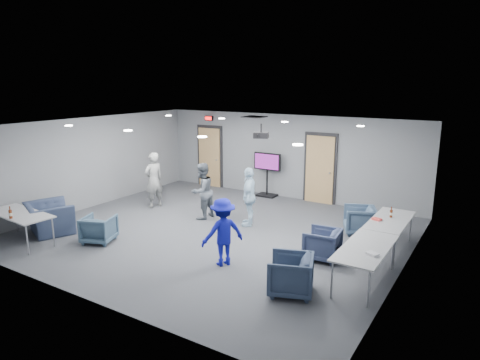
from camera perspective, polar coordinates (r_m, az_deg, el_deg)
The scene contains 29 objects.
floor at distance 10.92m, azimuth -3.31°, elevation -6.93°, with size 9.00×9.00×0.00m, color #34373B.
ceiling at distance 10.32m, azimuth -3.51°, elevation 7.30°, with size 9.00×9.00×0.00m, color white.
wall_back at distance 13.93m, azimuth 6.13°, elevation 3.14°, with size 9.00×0.02×2.70m, color slate.
wall_front at distance 7.75m, azimuth -20.78°, elevation -5.71°, with size 9.00×0.02×2.70m, color slate.
wall_left at distance 13.59m, azimuth -19.12°, elevation 2.25°, with size 0.02×8.00×2.70m, color slate.
wall_right at distance 8.82m, azimuth 21.28°, elevation -3.51°, with size 0.02×8.00×2.70m, color slate.
door_left at distance 15.46m, azimuth -4.04°, elevation 3.11°, with size 1.06×0.17×2.24m.
door_right at distance 13.47m, azimuth 10.61°, elevation 1.44°, with size 1.06×0.17×2.24m.
exit_sign at distance 15.26m, azimuth -4.17°, elevation 8.21°, with size 0.32×0.08×0.16m.
hvac_diffuser at distance 12.94m, azimuth 1.91°, elevation 8.42°, with size 0.60×0.60×0.03m, color black.
downlights at distance 10.32m, azimuth -3.50°, elevation 7.22°, with size 6.18×3.78×0.02m.
person_a at distance 13.06m, azimuth -11.43°, elevation -0.01°, with size 0.61×0.40×1.67m, color gray.
person_b at distance 11.78m, azimuth -5.08°, elevation -1.49°, with size 0.76×0.59×1.56m, color slate.
person_c at distance 11.20m, azimuth 1.22°, elevation -2.23°, with size 0.91×0.38×1.56m, color #C2E2FA.
person_d at distance 8.84m, azimuth -2.30°, elevation -6.94°, with size 0.92×0.53×1.42m, color #171C9B.
chair_right_a at distance 11.12m, azimuth 15.67°, elevation -5.17°, with size 0.74×0.76×0.69m, color #3E536B.
chair_right_b at distance 9.40m, azimuth 10.90°, elevation -8.39°, with size 0.70×0.73×0.66m, color #343D5A.
chair_right_c at distance 7.87m, azimuth 6.76°, elevation -12.41°, with size 0.77×0.79×0.72m, color #323F56.
chair_front_a at distance 10.70m, azimuth -18.30°, elevation -6.21°, with size 0.69×0.71×0.64m, color #3D556B.
chair_front_b at distance 11.79m, azimuth -24.09°, elevation -4.64°, with size 1.16×1.01×0.75m, color #333F59.
table_right_a at distance 10.12m, azimuth 19.37°, elevation -5.22°, with size 0.77×1.86×0.73m.
table_right_b at distance 8.37m, azimuth 16.42°, elevation -8.82°, with size 0.80×1.92×0.73m.
table_front_left at distance 11.24m, azimuth -27.30°, elevation -4.16°, with size 1.89×0.90×0.73m.
bottle_front at distance 10.86m, azimuth -28.28°, elevation -4.02°, with size 0.07×0.07×0.28m.
bottle_right at distance 10.23m, azimuth 19.51°, elevation -4.23°, with size 0.07×0.07×0.25m.
snack_box at distance 9.96m, azimuth 17.78°, elevation -4.99°, with size 0.20×0.13×0.04m, color #D43A35.
wrapper at distance 8.00m, azimuth 17.25°, elevation -9.40°, with size 0.21×0.14×0.05m, color silver.
tv_stand at distance 14.05m, azimuth 3.63°, elevation 1.08°, with size 0.95×0.45×1.45m.
projector at distance 10.84m, azimuth 2.82°, elevation 6.01°, with size 0.46×0.43×0.36m.
Camera 1 is at (5.94, -8.37, 3.73)m, focal length 32.00 mm.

